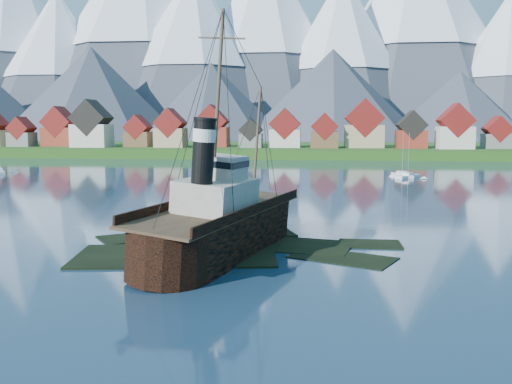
# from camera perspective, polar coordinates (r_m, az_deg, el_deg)

# --- Properties ---
(ground) EXTENTS (1400.00, 1400.00, 0.00)m
(ground) POSITION_cam_1_polar(r_m,az_deg,el_deg) (53.74, -4.36, -6.03)
(ground) COLOR #1B354D
(ground) RESTS_ON ground
(shoal) EXTENTS (31.71, 21.24, 1.14)m
(shoal) POSITION_cam_1_polar(r_m,az_deg,el_deg) (55.60, -2.14, -5.94)
(shoal) COLOR black
(shoal) RESTS_ON ground
(shore_bank) EXTENTS (600.00, 80.00, 3.20)m
(shore_bank) POSITION_cam_1_polar(r_m,az_deg,el_deg) (222.00, 3.66, 3.89)
(shore_bank) COLOR #204513
(shore_bank) RESTS_ON ground
(seawall) EXTENTS (600.00, 2.50, 2.00)m
(seawall) POSITION_cam_1_polar(r_m,az_deg,el_deg) (184.11, 3.14, 3.25)
(seawall) COLOR #3F3D38
(seawall) RESTS_ON ground
(town) EXTENTS (250.96, 16.69, 17.30)m
(town) POSITION_cam_1_polar(r_m,az_deg,el_deg) (208.10, -5.74, 6.14)
(town) COLOR maroon
(town) RESTS_ON ground
(mountains) EXTENTS (965.00, 340.00, 205.00)m
(mountains) POSITION_cam_1_polar(r_m,az_deg,el_deg) (538.38, 5.16, 15.26)
(mountains) COLOR #2D333D
(mountains) RESTS_ON ground
(tugboat_wreck) EXTENTS (6.64, 28.62, 22.68)m
(tugboat_wreck) POSITION_cam_1_polar(r_m,az_deg,el_deg) (53.77, -3.42, -2.91)
(tugboat_wreck) COLOR black
(tugboat_wreck) RESTS_ON ground
(sailboat_d) EXTENTS (6.29, 6.87, 10.18)m
(sailboat_d) POSITION_cam_1_polar(r_m,az_deg,el_deg) (128.25, 14.96, 1.48)
(sailboat_d) COLOR white
(sailboat_d) RESTS_ON ground
(sailboat_e) EXTENTS (3.87, 9.08, 10.23)m
(sailboat_e) POSITION_cam_1_polar(r_m,az_deg,el_deg) (130.75, 14.40, 1.59)
(sailboat_e) COLOR white
(sailboat_e) RESTS_ON ground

